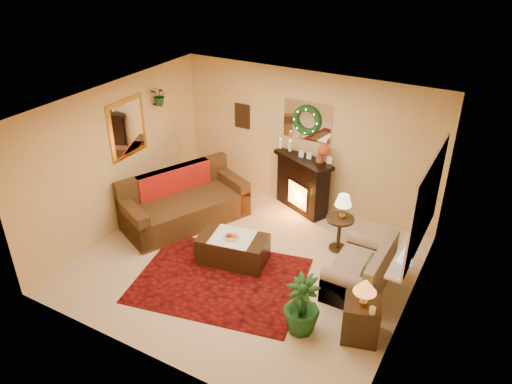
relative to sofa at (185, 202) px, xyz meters
The scene contains 31 objects.
floor 1.72m from the sofa, 19.69° to the right, with size 5.00×5.00×0.00m, color beige.
ceiling 2.74m from the sofa, 19.69° to the right, with size 5.00×5.00×0.00m, color white.
wall_back 2.46m from the sofa, 47.07° to the left, with size 5.00×5.00×0.00m, color #EFD88C.
wall_front 3.34m from the sofa, 60.82° to the right, with size 5.00×5.00×0.00m, color #EFD88C.
wall_left 1.39m from the sofa, 148.85° to the right, with size 4.50×4.50×0.00m, color #EFD88C.
wall_right 4.20m from the sofa, ahead, with size 4.50×4.50×0.00m, color #EFD88C.
area_rug 1.87m from the sofa, 37.43° to the right, with size 2.50×1.88×0.01m, color maroon.
sofa is the anchor object (origin of this frame).
red_throw 0.20m from the sofa, 111.84° to the left, with size 0.87×1.42×0.02m, color red.
fireplace 2.20m from the sofa, 42.38° to the left, with size 1.09×0.34×1.00m, color black.
poinsettia 2.63m from the sofa, 36.20° to the left, with size 0.21×0.21×0.21m, color red.
mantel_candle_a 2.03m from the sofa, 51.30° to the left, with size 0.06×0.06×0.18m, color white.
mantel_candle_b 2.14m from the sofa, 46.63° to the left, with size 0.07×0.07×0.20m, color white.
mantel_mirror 2.62m from the sofa, 46.73° to the left, with size 0.92×0.02×0.72m, color white.
wreath 2.60m from the sofa, 46.03° to the left, with size 0.55×0.55×0.11m, color #194719.
wall_art 2.02m from the sofa, 82.47° to the left, with size 0.32×0.03×0.48m, color #381E11.
gold_mirror 1.62m from the sofa, 163.93° to the right, with size 0.03×0.84×1.00m, color gold.
hanging_plant 1.79m from the sofa, 147.62° to the left, with size 0.33×0.28×0.36m, color #194719.
loveseat 3.32m from the sofa, ahead, with size 0.75×1.29×0.75m, color tan.
window_frame 4.21m from the sofa, ahead, with size 0.03×1.86×1.36m, color white.
window_glass 4.19m from the sofa, ahead, with size 0.02×1.70×1.22m, color black.
window_sill 3.97m from the sofa, ahead, with size 0.22×1.86×0.04m, color white.
mini_tree 4.07m from the sofa, ahead, with size 0.22×0.22×0.33m, color white.
sill_plant 4.08m from the sofa, ahead, with size 0.26×0.21×0.47m, color #1D491C.
side_table_round 2.77m from the sofa, 11.71° to the left, with size 0.46×0.46×0.60m, color #412912.
lamp_cream 2.82m from the sofa, 12.16° to the left, with size 0.28×0.28×0.42m, color beige.
end_table_square 3.87m from the sofa, 17.86° to the right, with size 0.47×0.47×0.57m, color #4B3219.
lamp_tiffany 3.90m from the sofa, 18.34° to the right, with size 0.30×0.30×0.44m, color orange.
coffee_table 1.49m from the sofa, 23.34° to the right, with size 1.08×0.60×0.46m, color #4E2014.
fruit_bowl 1.49m from the sofa, 24.66° to the right, with size 0.26×0.26×0.06m, color #BCBC9F.
floor_palm 3.30m from the sofa, 26.29° to the right, with size 1.45×1.45×2.59m, color #1F5118.
Camera 1 is at (3.31, -5.56, 4.87)m, focal length 35.00 mm.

